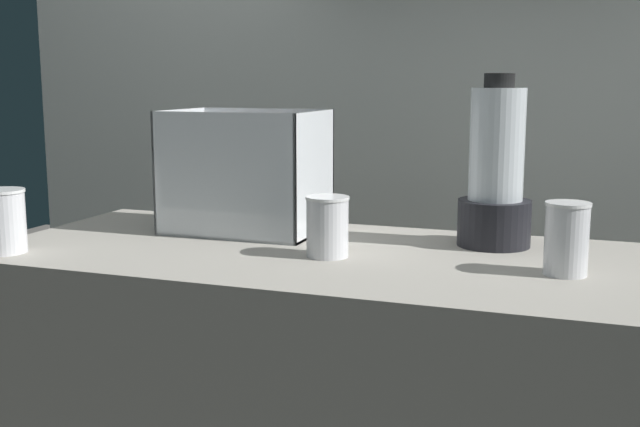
% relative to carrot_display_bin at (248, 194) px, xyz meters
% --- Properties ---
extents(back_wall_unit, '(2.60, 0.24, 2.50)m').
position_rel_carrot_display_bin_xyz_m(back_wall_unit, '(0.24, 0.61, 0.28)').
color(back_wall_unit, silver).
rests_on(back_wall_unit, ground_plane).
extents(carrot_display_bin, '(0.35, 0.25, 0.28)m').
position_rel_carrot_display_bin_xyz_m(carrot_display_bin, '(0.00, 0.00, 0.00)').
color(carrot_display_bin, white).
rests_on(carrot_display_bin, counter).
extents(blender_pitcher, '(0.16, 0.16, 0.37)m').
position_rel_carrot_display_bin_xyz_m(blender_pitcher, '(0.57, 0.03, 0.06)').
color(blender_pitcher, black).
rests_on(blender_pitcher, counter).
extents(juice_cup_pomegranate_far_left, '(0.09, 0.09, 0.13)m').
position_rel_carrot_display_bin_xyz_m(juice_cup_pomegranate_far_left, '(-0.38, -0.39, -0.03)').
color(juice_cup_pomegranate_far_left, white).
rests_on(juice_cup_pomegranate_far_left, counter).
extents(juice_cup_carrot_left, '(0.09, 0.09, 0.12)m').
position_rel_carrot_display_bin_xyz_m(juice_cup_carrot_left, '(0.27, -0.20, -0.04)').
color(juice_cup_carrot_left, white).
rests_on(juice_cup_carrot_left, counter).
extents(juice_cup_carrot_middle, '(0.08, 0.08, 0.14)m').
position_rel_carrot_display_bin_xyz_m(juice_cup_carrot_middle, '(0.73, -0.19, -0.03)').
color(juice_cup_carrot_middle, white).
rests_on(juice_cup_carrot_middle, counter).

